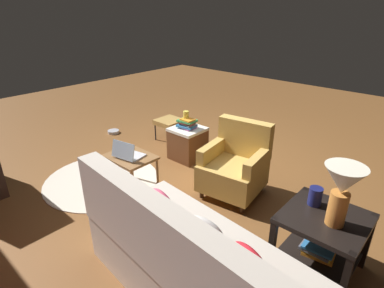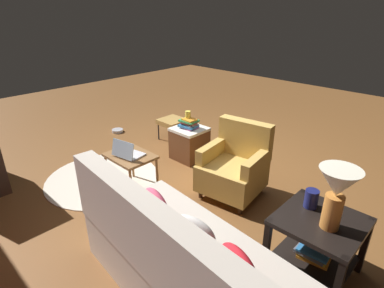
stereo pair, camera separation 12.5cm
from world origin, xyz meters
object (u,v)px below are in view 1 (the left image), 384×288
object	(u,v)px
ottoman	(169,122)
laptop	(128,153)
table_lamp	(342,187)
laptop_desk	(131,160)
wicker_hamper	(188,143)
couch	(193,263)
armchair	(235,166)
book_stack_shelf	(318,250)
book_stack_hamper	(187,124)
yellow_mug	(186,115)
side_table	(322,235)
pet_bowl_steel	(113,132)
small_vase	(315,196)
tv_remote	(186,124)

from	to	relation	value
ottoman	laptop	bearing A→B (deg)	119.33
table_lamp	laptop_desk	bearing A→B (deg)	5.84
laptop_desk	wicker_hamper	distance (m)	1.14
couch	armchair	bearing A→B (deg)	-66.74
book_stack_shelf	book_stack_hamper	bearing A→B (deg)	-20.24
couch	yellow_mug	xyz separation A→B (m)	(1.72, -1.78, 0.34)
couch	side_table	xyz separation A→B (m)	(-0.61, -0.92, 0.03)
pet_bowl_steel	small_vase	bearing A→B (deg)	171.36
armchair	side_table	size ratio (longest dim) A/B	1.36
wicker_hamper	tv_remote	bearing A→B (deg)	-38.66
small_vase	tv_remote	size ratio (longest dim) A/B	0.99
tv_remote	ottoman	world-z (taller)	tv_remote
laptop	side_table	bearing A→B (deg)	-171.57
tv_remote	small_vase	bearing A→B (deg)	158.50
couch	small_vase	world-z (taller)	couch
armchair	small_vase	size ratio (longest dim) A/B	5.47
yellow_mug	wicker_hamper	bearing A→B (deg)	163.15
side_table	yellow_mug	bearing A→B (deg)	-20.13
book_stack_shelf	couch	bearing A→B (deg)	56.46
table_lamp	laptop	bearing A→B (deg)	6.88
laptop_desk	book_stack_hamper	distance (m)	1.13
couch	tv_remote	distance (m)	2.57
wicker_hamper	couch	bearing A→B (deg)	133.61
table_lamp	book_stack_hamper	distance (m)	2.55
small_vase	yellow_mug	xyz separation A→B (m)	(2.19, -0.75, 0.04)
side_table	wicker_hamper	bearing A→B (deg)	-20.19
yellow_mug	couch	bearing A→B (deg)	134.10
wicker_hamper	book_stack_hamper	bearing A→B (deg)	46.34
side_table	wicker_hamper	distance (m)	2.44
wicker_hamper	yellow_mug	world-z (taller)	yellow_mug
armchair	book_stack_shelf	bearing A→B (deg)	156.42
couch	book_stack_shelf	xyz separation A→B (m)	(-0.61, -0.91, -0.13)
laptop	ottoman	size ratio (longest dim) A/B	0.90
side_table	small_vase	xyz separation A→B (m)	(0.14, -0.10, 0.27)
laptop	ottoman	world-z (taller)	laptop
armchair	yellow_mug	world-z (taller)	armchair
armchair	book_stack_shelf	distance (m)	1.35
couch	ottoman	size ratio (longest dim) A/B	4.91
couch	small_vase	size ratio (longest dim) A/B	12.33
pet_bowl_steel	book_stack_hamper	bearing A→B (deg)	-174.65
couch	book_stack_shelf	size ratio (longest dim) A/B	6.95
side_table	table_lamp	size ratio (longest dim) A/B	1.28
armchair	laptop	distance (m)	1.27
small_vase	wicker_hamper	bearing A→B (deg)	-19.04
yellow_mug	tv_remote	bearing A→B (deg)	-48.88
laptop_desk	yellow_mug	bearing A→B (deg)	-82.22
yellow_mug	laptop_desk	bearing A→B (deg)	97.78
tv_remote	pet_bowl_steel	xyz separation A→B (m)	(1.58, 0.24, -0.47)
armchair	pet_bowl_steel	size ratio (longest dim) A/B	4.35
armchair	pet_bowl_steel	bearing A→B (deg)	-3.16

